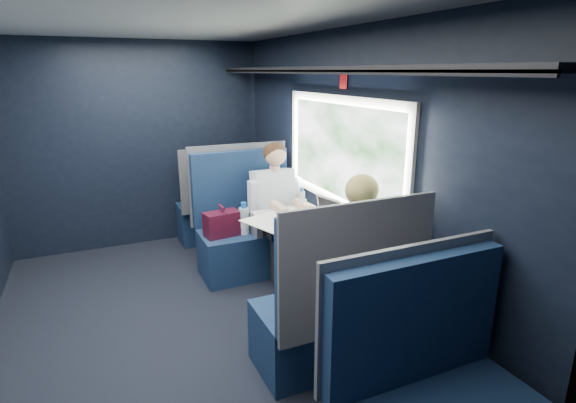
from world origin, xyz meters
name	(u,v)px	position (x,y,z in m)	size (l,w,h in m)	color
ground	(184,330)	(0.00, 0.00, -0.01)	(2.80, 4.20, 0.01)	black
room_shell	(174,144)	(0.02, 0.00, 1.48)	(3.00, 4.40, 2.40)	black
table	(302,232)	(1.03, 0.00, 0.66)	(0.62, 1.00, 0.74)	#54565E
seat_bay_near	(247,230)	(0.84, 0.87, 0.42)	(1.04, 0.62, 1.26)	#0D1E3D
seat_bay_far	(335,313)	(0.85, -0.87, 0.41)	(1.04, 0.62, 1.26)	#0D1E3D
seat_row_front	(222,207)	(0.85, 1.80, 0.41)	(1.04, 0.51, 1.16)	#0D1E3D
seat_row_back	(429,402)	(0.85, -1.80, 0.41)	(1.04, 0.51, 1.16)	#0D1E3D
man	(277,204)	(1.10, 0.70, 0.72)	(0.53, 0.56, 1.32)	black
woman	(355,254)	(1.10, -0.71, 0.73)	(0.53, 0.56, 1.32)	black
papers	(297,225)	(0.98, -0.01, 0.74)	(0.58, 0.84, 0.01)	white
laptop	(324,216)	(1.21, -0.05, 0.80)	(0.29, 0.34, 0.22)	silver
bottle_small	(302,200)	(1.21, 0.38, 0.83)	(0.06, 0.06, 0.21)	silver
cup	(303,204)	(1.23, 0.40, 0.78)	(0.07, 0.07, 0.08)	white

